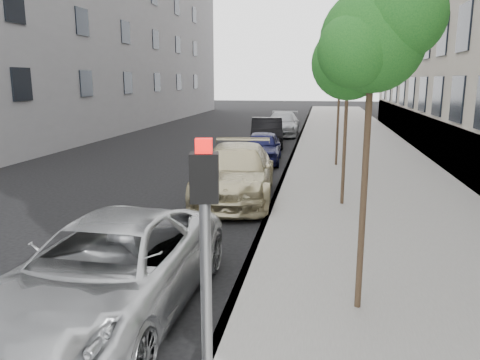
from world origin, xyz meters
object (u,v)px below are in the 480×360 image
(sedan_rear, at_px, (282,124))
(suv, at_px, (236,172))
(tree_mid, at_px, (349,63))
(tree_far, at_px, (341,59))
(sedan_black, at_px, (267,132))
(tree_near, at_px, (375,40))
(minivan, at_px, (109,270))
(signal_pole, at_px, (206,270))
(sedan_blue, at_px, (262,147))

(sedan_rear, bearing_deg, suv, -90.29)
(tree_mid, xyz_separation_m, tree_far, (0.00, 6.50, 0.40))
(sedan_black, bearing_deg, tree_near, -85.61)
(tree_far, relative_size, minivan, 0.94)
(minivan, bearing_deg, tree_mid, 62.86)
(tree_mid, height_order, sedan_rear, tree_mid)
(signal_pole, height_order, sedan_rear, signal_pole)
(tree_mid, bearing_deg, sedan_rear, 100.36)
(tree_far, height_order, sedan_black, tree_far)
(minivan, distance_m, sedan_black, 19.69)
(minivan, relative_size, suv, 0.97)
(sedan_blue, bearing_deg, sedan_black, 91.11)
(tree_mid, height_order, sedan_blue, tree_mid)
(tree_mid, relative_size, sedan_blue, 1.16)
(tree_mid, bearing_deg, tree_near, -90.00)
(minivan, height_order, sedan_blue, minivan)
(tree_far, relative_size, sedan_blue, 1.27)
(tree_near, bearing_deg, suv, 115.01)
(suv, xyz_separation_m, sedan_black, (-0.39, 11.84, -0.03))
(tree_mid, relative_size, signal_pole, 1.54)
(minivan, xyz_separation_m, sedan_blue, (0.59, 14.59, -0.07))
(tree_mid, bearing_deg, tree_far, 90.00)
(tree_far, relative_size, signal_pole, 1.69)
(signal_pole, relative_size, sedan_rear, 0.58)
(tree_near, xyz_separation_m, sedan_rear, (-3.33, 24.70, -3.48))
(tree_far, bearing_deg, sedan_black, 121.90)
(tree_near, relative_size, minivan, 0.90)
(tree_near, relative_size, sedan_black, 1.03)
(tree_mid, height_order, tree_far, tree_far)
(tree_near, xyz_separation_m, minivan, (-3.92, -0.71, -3.48))
(tree_mid, relative_size, minivan, 0.86)
(signal_pole, distance_m, sedan_rear, 28.19)
(suv, height_order, sedan_rear, suv)
(tree_near, height_order, signal_pole, tree_near)
(tree_near, distance_m, tree_far, 13.00)
(sedan_black, relative_size, sedan_rear, 0.91)
(sedan_rear, bearing_deg, tree_near, -82.61)
(sedan_rear, bearing_deg, sedan_black, -94.18)
(tree_near, relative_size, sedan_blue, 1.22)
(tree_far, height_order, minivan, tree_far)
(suv, bearing_deg, tree_mid, -15.30)
(sedan_rear, bearing_deg, signal_pole, -86.88)
(tree_near, bearing_deg, tree_mid, 90.00)
(tree_far, bearing_deg, tree_near, -90.00)
(sedan_rear, bearing_deg, tree_mid, -79.93)
(signal_pole, xyz_separation_m, suv, (-1.67, 10.54, -1.24))
(minivan, xyz_separation_m, sedan_black, (0.20, 19.69, 0.03))
(suv, distance_m, sedan_rear, 17.56)
(suv, xyz_separation_m, sedan_blue, (0.00, 6.75, -0.13))
(tree_near, height_order, suv, tree_near)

